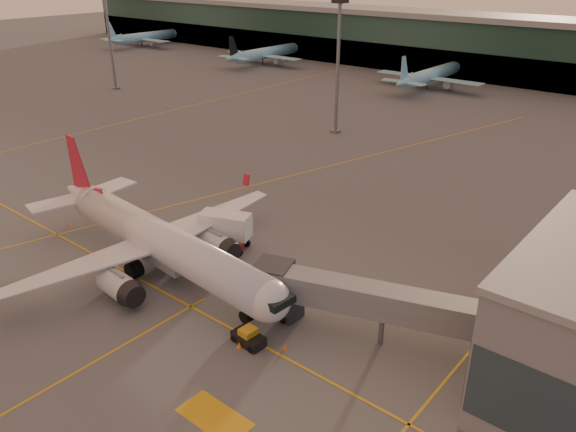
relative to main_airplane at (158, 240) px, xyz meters
The scene contains 13 objects.
ground 9.09m from the main_airplane, 68.40° to the right, with size 600.00×600.00×0.00m, color #4C4F54.
taxi_markings 37.35m from the main_airplane, 96.67° to the left, with size 100.12×173.00×0.01m.
terminal 134.31m from the main_airplane, 88.72° to the left, with size 400.00×20.00×17.60m.
mast_west_far 103.18m from the main_airplane, 147.98° to the left, with size 2.40×2.40×25.60m.
mast_west_near 61.79m from the main_airplane, 106.22° to the left, with size 2.40×2.40×25.60m.
distant_aircraft_row 111.93m from the main_airplane, 99.26° to the left, with size 290.00×34.00×13.00m.
main_airplane is the anchor object (origin of this frame).
jet_bridge 27.94m from the main_airplane, 10.76° to the left, with size 25.70×11.22×6.00m.
catering_truck 9.00m from the main_airplane, 77.80° to the left, with size 6.58×4.68×4.69m.
pushback_tug 17.34m from the main_airplane, 10.87° to the right, with size 3.29×1.96×1.63m.
cone_nose 20.24m from the main_airplane, ahead, with size 0.42×0.42×0.53m.
cone_tail 19.01m from the main_airplane, behind, with size 0.37×0.37×0.48m.
cone_fwd 17.41m from the main_airplane, 14.21° to the right, with size 0.48×0.48×0.61m.
Camera 1 is at (43.46, -25.76, 32.51)m, focal length 35.00 mm.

